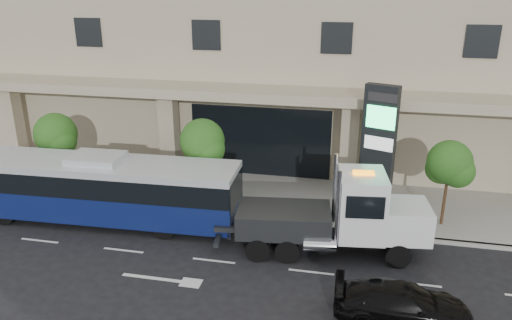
% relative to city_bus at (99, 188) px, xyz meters
% --- Properties ---
extents(ground, '(120.00, 120.00, 0.00)m').
position_rel_city_bus_xyz_m(ground, '(6.22, -0.90, -1.69)').
color(ground, black).
rests_on(ground, ground).
extents(sidewalk, '(120.00, 6.00, 0.15)m').
position_rel_city_bus_xyz_m(sidewalk, '(6.22, 4.10, -1.62)').
color(sidewalk, gray).
rests_on(sidewalk, ground).
extents(curb, '(120.00, 0.30, 0.15)m').
position_rel_city_bus_xyz_m(curb, '(6.22, 1.10, -1.62)').
color(curb, gray).
rests_on(curb, ground).
extents(tree_left, '(2.27, 2.20, 4.22)m').
position_rel_city_bus_xyz_m(tree_left, '(-3.75, 2.69, 1.42)').
color(tree_left, '#422B19').
rests_on(tree_left, sidewalk).
extents(tree_mid, '(2.28, 2.20, 4.38)m').
position_rel_city_bus_xyz_m(tree_mid, '(4.25, 2.69, 1.57)').
color(tree_mid, '#422B19').
rests_on(tree_mid, sidewalk).
extents(tree_right, '(2.10, 2.00, 4.04)m').
position_rel_city_bus_xyz_m(tree_right, '(15.75, 2.69, 1.35)').
color(tree_right, '#422B19').
rests_on(tree_right, sidewalk).
extents(city_bus, '(13.20, 3.23, 3.32)m').
position_rel_city_bus_xyz_m(city_bus, '(0.00, 0.00, 0.00)').
color(city_bus, black).
rests_on(city_bus, ground).
extents(tow_truck, '(8.94, 3.12, 4.04)m').
position_rel_city_bus_xyz_m(tow_truck, '(11.19, -0.63, -0.03)').
color(tow_truck, '#2D3033').
rests_on(tow_truck, ground).
extents(black_sedan, '(4.58, 1.94, 1.32)m').
position_rel_city_bus_xyz_m(black_sedan, '(13.50, -4.71, -1.03)').
color(black_sedan, black).
rests_on(black_sedan, ground).
extents(signage_pylon, '(1.64, 1.06, 6.23)m').
position_rel_city_bus_xyz_m(signage_pylon, '(12.61, 3.55, 1.62)').
color(signage_pylon, black).
rests_on(signage_pylon, sidewalk).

